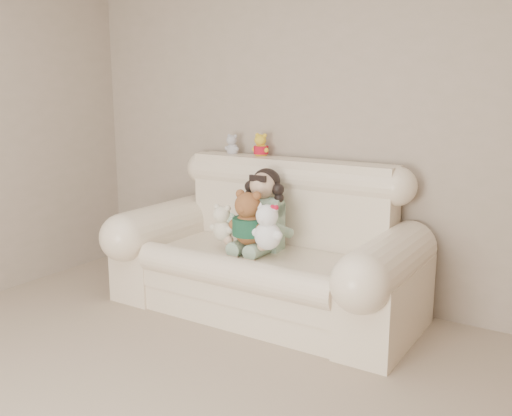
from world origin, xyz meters
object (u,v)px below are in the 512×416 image
object	(u,v)px
brown_teddy	(248,213)
cream_teddy	(223,220)
sofa	(264,239)
white_cat	(268,222)
seated_child	(263,209)

from	to	relation	value
brown_teddy	cream_teddy	size ratio (longest dim) A/B	1.45
sofa	brown_teddy	world-z (taller)	sofa
sofa	cream_teddy	bearing A→B (deg)	-150.76
cream_teddy	white_cat	bearing A→B (deg)	22.67
seated_child	brown_teddy	xyz separation A→B (m)	(0.01, -0.20, 0.01)
seated_child	brown_teddy	distance (m)	0.20
brown_teddy	white_cat	xyz separation A→B (m)	(0.17, -0.03, -0.04)
sofa	white_cat	bearing A→B (deg)	-50.82
sofa	cream_teddy	size ratio (longest dim) A/B	7.06
cream_teddy	seated_child	bearing A→B (deg)	72.78
seated_child	cream_teddy	world-z (taller)	seated_child
sofa	brown_teddy	size ratio (longest dim) A/B	4.87
white_cat	cream_teddy	xyz separation A→B (m)	(-0.36, 0.01, -0.03)
brown_teddy	white_cat	world-z (taller)	brown_teddy
seated_child	cream_teddy	xyz separation A→B (m)	(-0.19, -0.22, -0.06)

